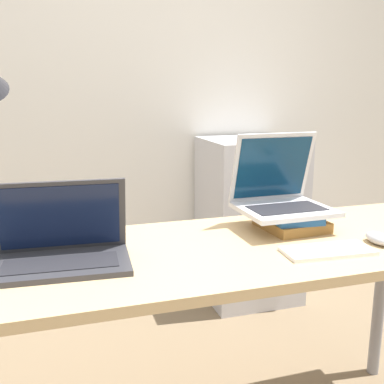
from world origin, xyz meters
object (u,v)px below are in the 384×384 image
laptop_on_books (280,195)px  mouse (379,238)px  mini_fridge (249,219)px  book_stack (291,220)px  laptop_left (61,248)px  wireless_keyboard (328,251)px

laptop_on_books → mouse: laptop_on_books is taller
laptop_on_books → mini_fridge: (0.36, 1.03, -0.40)m
book_stack → mouse: book_stack is taller
laptop_left → wireless_keyboard: bearing=-10.7°
mini_fridge → wireless_keyboard: bearing=-104.7°
laptop_left → mini_fridge: 1.64m
book_stack → wireless_keyboard: size_ratio=0.82×
mouse → wireless_keyboard: bearing=-173.7°
laptop_left → mini_fridge: size_ratio=0.40×
wireless_keyboard → mouse: size_ratio=2.63×
laptop_on_books → mouse: 0.35m
book_stack → laptop_left: bearing=-172.3°
laptop_on_books → wireless_keyboard: 0.30m
wireless_keyboard → mini_fridge: bearing=75.3°
laptop_left → laptop_on_books: size_ratio=1.23×
wireless_keyboard → mouse: bearing=6.3°
mouse → mini_fridge: mini_fridge is taller
laptop_left → mouse: size_ratio=3.67×
book_stack → mini_fridge: size_ratio=0.23×
wireless_keyboard → mini_fridge: 1.39m
laptop_left → wireless_keyboard: size_ratio=1.40×
mouse → laptop_on_books: bearing=129.4°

